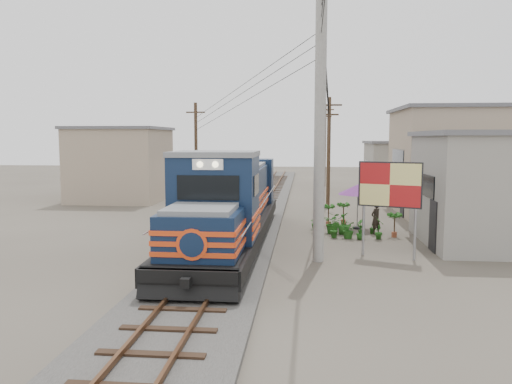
# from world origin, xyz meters

# --- Properties ---
(ground) EXTENTS (120.00, 120.00, 0.00)m
(ground) POSITION_xyz_m (0.00, 0.00, 0.00)
(ground) COLOR #473F35
(ground) RESTS_ON ground
(ballast) EXTENTS (3.60, 70.00, 0.16)m
(ballast) POSITION_xyz_m (0.00, 10.00, 0.08)
(ballast) COLOR #595651
(ballast) RESTS_ON ground
(track) EXTENTS (1.15, 70.00, 0.12)m
(track) POSITION_xyz_m (0.00, 10.00, 0.26)
(track) COLOR #51331E
(track) RESTS_ON ground
(locomotive) EXTENTS (2.84, 15.42, 3.82)m
(locomotive) POSITION_xyz_m (0.00, 1.72, 1.68)
(locomotive) COLOR black
(locomotive) RESTS_ON ground
(utility_pole_main) EXTENTS (0.40, 0.40, 10.00)m
(utility_pole_main) POSITION_xyz_m (3.50, -0.50, 5.00)
(utility_pole_main) COLOR #9E9B93
(utility_pole_main) RESTS_ON ground
(wooden_pole_mid) EXTENTS (1.60, 0.24, 7.00)m
(wooden_pole_mid) POSITION_xyz_m (4.50, 14.00, 3.68)
(wooden_pole_mid) COLOR #4C3826
(wooden_pole_mid) RESTS_ON ground
(wooden_pole_far) EXTENTS (1.60, 0.24, 7.50)m
(wooden_pole_far) POSITION_xyz_m (4.80, 28.00, 3.93)
(wooden_pole_far) COLOR #4C3826
(wooden_pole_far) RESTS_ON ground
(wooden_pole_left) EXTENTS (1.60, 0.24, 7.00)m
(wooden_pole_left) POSITION_xyz_m (-5.00, 18.00, 3.68)
(wooden_pole_left) COLOR #4C3826
(wooden_pole_left) RESTS_ON ground
(power_lines) EXTENTS (9.65, 19.00, 3.30)m
(power_lines) POSITION_xyz_m (-0.14, 8.49, 7.56)
(power_lines) COLOR black
(power_lines) RESTS_ON ground
(shophouse_mid) EXTENTS (8.40, 7.35, 6.20)m
(shophouse_mid) POSITION_xyz_m (12.50, 12.00, 3.11)
(shophouse_mid) COLOR tan
(shophouse_mid) RESTS_ON ground
(shophouse_back) EXTENTS (6.30, 6.30, 4.20)m
(shophouse_back) POSITION_xyz_m (11.00, 22.00, 2.11)
(shophouse_back) COLOR gray
(shophouse_back) RESTS_ON ground
(shophouse_left) EXTENTS (6.30, 6.30, 5.20)m
(shophouse_left) POSITION_xyz_m (-10.00, 16.00, 2.61)
(shophouse_left) COLOR tan
(shophouse_left) RESTS_ON ground
(billboard) EXTENTS (2.18, 0.96, 3.55)m
(billboard) POSITION_xyz_m (6.09, 0.27, 2.62)
(billboard) COLOR #99999E
(billboard) RESTS_ON ground
(market_umbrella) EXTENTS (2.60, 2.60, 2.19)m
(market_umbrella) POSITION_xyz_m (5.57, 6.14, 1.93)
(market_umbrella) COLOR black
(market_umbrella) RESTS_ON ground
(vendor) EXTENTS (0.64, 0.63, 1.48)m
(vendor) POSITION_xyz_m (6.27, 4.87, 0.74)
(vendor) COLOR black
(vendor) RESTS_ON ground
(plant_nursery) EXTENTS (3.25, 2.93, 1.04)m
(plant_nursery) POSITION_xyz_m (4.60, 4.49, 0.45)
(plant_nursery) COLOR #215A19
(plant_nursery) RESTS_ON ground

